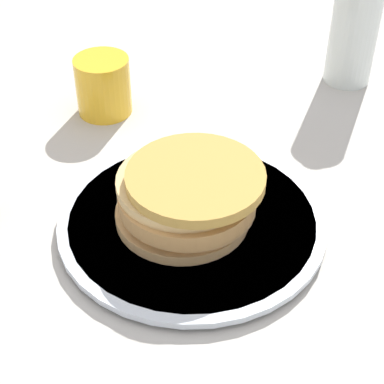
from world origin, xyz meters
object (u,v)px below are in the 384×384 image
object	(u,v)px
pancake_stack	(189,196)
juice_glass	(103,86)
plate	(192,221)
water_bottle_near	(355,23)

from	to	relation	value
pancake_stack	juice_glass	bearing A→B (deg)	164.55
juice_glass	plate	bearing A→B (deg)	-14.55
plate	water_bottle_near	xyz separation A→B (m)	(-0.09, 0.37, 0.08)
pancake_stack	juice_glass	distance (m)	0.25
plate	water_bottle_near	world-z (taller)	water_bottle_near
juice_glass	water_bottle_near	xyz separation A→B (m)	(0.16, 0.31, 0.05)
plate	juice_glass	distance (m)	0.26
plate	water_bottle_near	size ratio (longest dim) A/B	1.53
pancake_stack	water_bottle_near	xyz separation A→B (m)	(-0.08, 0.37, 0.04)
plate	pancake_stack	size ratio (longest dim) A/B	1.89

